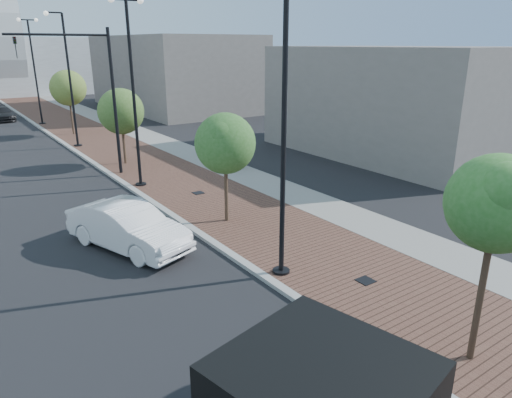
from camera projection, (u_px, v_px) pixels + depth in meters
sidewalk at (94, 130)px, 40.04m from camera, size 7.00×140.00×0.12m
concrete_strip at (124, 127)px, 41.50m from camera, size 2.40×140.00×0.13m
curb at (51, 135)px, 38.13m from camera, size 0.30×140.00×0.14m
white_sedan at (128, 227)px, 16.95m from camera, size 3.37×5.41×1.68m
dark_car_far at (2, 114)px, 45.38m from camera, size 2.10×4.60×1.30m
pedestrian at (241, 156)px, 27.37m from camera, size 0.71×0.55×1.74m
streetlight_1 at (281, 145)px, 13.74m from camera, size 1.44×0.56×9.21m
streetlight_2 at (133, 94)px, 22.97m from camera, size 1.72×0.56×9.28m
streetlight_3 at (69, 86)px, 32.38m from camera, size 1.44×0.56×9.21m
streetlight_4 at (35, 71)px, 41.60m from camera, size 1.72×0.56×9.28m
traffic_mast at (96, 87)px, 24.76m from camera, size 5.09×0.20×8.00m
tree_0 at (496, 204)px, 9.85m from camera, size 2.21×2.13×5.05m
tree_1 at (226, 144)px, 18.58m from camera, size 2.49×2.45×4.63m
tree_2 at (122, 111)px, 27.92m from camera, size 2.74×2.74×4.68m
tree_3 at (69, 88)px, 37.08m from camera, size 2.81×2.81×5.22m
commercial_block_ne at (173, 73)px, 53.34m from camera, size 12.00×22.00×8.00m
commercial_block_e at (394, 101)px, 31.30m from camera, size 10.00×16.00×7.00m
utility_cover_1 at (366, 281)px, 14.57m from camera, size 0.50×0.50×0.02m
utility_cover_2 at (198, 193)px, 23.11m from camera, size 0.50×0.50×0.02m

